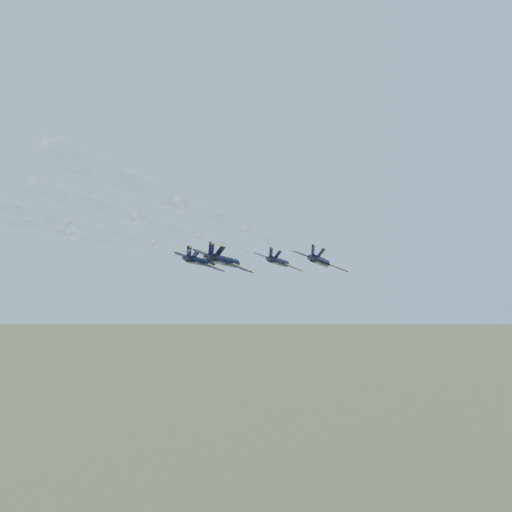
# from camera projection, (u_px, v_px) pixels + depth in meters

# --- Properties ---
(jet_lead) EXTENTS (10.56, 14.85, 4.60)m
(jet_lead) POSITION_uv_depth(u_px,v_px,m) (279.00, 262.00, 122.09)
(jet_lead) COLOR black
(jet_left) EXTENTS (10.56, 14.85, 4.60)m
(jet_left) POSITION_uv_depth(u_px,v_px,m) (201.00, 261.00, 114.18)
(jet_left) COLOR black
(jet_right) EXTENTS (10.56, 14.85, 4.60)m
(jet_right) POSITION_uv_depth(u_px,v_px,m) (320.00, 261.00, 106.26)
(jet_right) COLOR black
(jet_slot) EXTENTS (10.56, 14.85, 4.60)m
(jet_slot) POSITION_uv_depth(u_px,v_px,m) (224.00, 261.00, 95.85)
(jet_slot) COLOR black
(smoke_trail_lead) EXTENTS (17.50, 69.35, 2.34)m
(smoke_trail_lead) POSITION_uv_depth(u_px,v_px,m) (157.00, 259.00, 72.61)
(smoke_trail_lead) COLOR white
(smoke_trail_left) EXTENTS (17.50, 69.35, 2.34)m
(smoke_trail_left) POSITION_uv_depth(u_px,v_px,m) (5.00, 258.00, 64.70)
(smoke_trail_left) COLOR white
(smoke_trail_right) EXTENTS (17.50, 69.35, 2.34)m
(smoke_trail_right) POSITION_uv_depth(u_px,v_px,m) (201.00, 257.00, 56.77)
(smoke_trail_right) COLOR white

